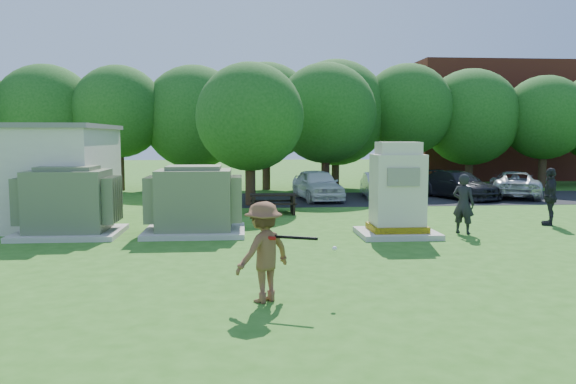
{
  "coord_description": "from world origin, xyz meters",
  "views": [
    {
      "loc": [
        -1.37,
        -12.53,
        2.93
      ],
      "look_at": [
        0.0,
        4.0,
        1.3
      ],
      "focal_mm": 35.0,
      "sensor_mm": 36.0,
      "label": 1
    }
  ],
  "objects": [
    {
      "name": "batting_equipment",
      "position": [
        -0.42,
        -2.85,
        1.13
      ],
      "size": [
        1.35,
        0.48,
        0.34
      ],
      "color": "black",
      "rests_on": "ground"
    },
    {
      "name": "car_silver_a",
      "position": [
        5.17,
        13.95,
        0.62
      ],
      "size": [
        1.69,
        3.9,
        1.25
      ],
      "primitive_type": "imported",
      "rotation": [
        0.0,
        0.0,
        3.04
      ],
      "color": "silver",
      "rests_on": "ground"
    },
    {
      "name": "parking_strip",
      "position": [
        7.0,
        13.5,
        0.01
      ],
      "size": [
        20.0,
        6.0,
        0.01
      ],
      "primitive_type": "cube",
      "color": "#232326",
      "rests_on": "ground"
    },
    {
      "name": "person_by_generator",
      "position": [
        5.33,
        3.85,
        0.91
      ],
      "size": [
        0.79,
        0.77,
        1.82
      ],
      "primitive_type": "imported",
      "rotation": [
        0.0,
        0.0,
        2.42
      ],
      "color": "black",
      "rests_on": "ground"
    },
    {
      "name": "generator_cabinet",
      "position": [
        3.22,
        3.62,
        1.22
      ],
      "size": [
        2.29,
        1.87,
        2.79
      ],
      "color": "beige",
      "rests_on": "ground"
    },
    {
      "name": "batter",
      "position": [
        -0.99,
        -2.73,
        0.9
      ],
      "size": [
        1.32,
        1.25,
        1.8
      ],
      "primitive_type": "imported",
      "rotation": [
        0.0,
        0.0,
        3.82
      ],
      "color": "brown",
      "rests_on": "ground"
    },
    {
      "name": "ground",
      "position": [
        0.0,
        0.0,
        0.0
      ],
      "size": [
        120.0,
        120.0,
        0.0
      ],
      "primitive_type": "plane",
      "color": "#2D6619",
      "rests_on": "ground"
    },
    {
      "name": "car_silver_b",
      "position": [
        11.85,
        13.66,
        0.64
      ],
      "size": [
        3.66,
        5.03,
        1.27
      ],
      "primitive_type": "imported",
      "rotation": [
        0.0,
        0.0,
        2.76
      ],
      "color": "silver",
      "rests_on": "ground"
    },
    {
      "name": "person_walking_right",
      "position": [
        8.85,
        5.21,
        0.96
      ],
      "size": [
        0.93,
        1.21,
        1.91
      ],
      "primitive_type": "imported",
      "rotation": [
        0.0,
        0.0,
        4.23
      ],
      "color": "#232227",
      "rests_on": "ground"
    },
    {
      "name": "brick_building",
      "position": [
        18.0,
        27.0,
        4.0
      ],
      "size": [
        15.0,
        8.0,
        8.0
      ],
      "primitive_type": "cube",
      "color": "maroon",
      "rests_on": "ground"
    },
    {
      "name": "car_white",
      "position": [
        2.13,
        13.24,
        0.72
      ],
      "size": [
        2.27,
        4.42,
        1.44
      ],
      "primitive_type": "imported",
      "rotation": [
        0.0,
        0.0,
        0.14
      ],
      "color": "white",
      "rests_on": "ground"
    },
    {
      "name": "tree_row",
      "position": [
        1.75,
        18.5,
        4.15
      ],
      "size": [
        41.3,
        13.3,
        7.3
      ],
      "color": "#47301E",
      "rests_on": "ground"
    },
    {
      "name": "transformer_left",
      "position": [
        -6.5,
        4.5,
        0.97
      ],
      "size": [
        3.0,
        2.4,
        2.07
      ],
      "color": "beige",
      "rests_on": "ground"
    },
    {
      "name": "car_dark",
      "position": [
        8.93,
        13.37,
        0.66
      ],
      "size": [
        3.28,
        4.87,
        1.31
      ],
      "primitive_type": "imported",
      "rotation": [
        0.0,
        0.0,
        0.35
      ],
      "color": "black",
      "rests_on": "ground"
    },
    {
      "name": "transformer_right",
      "position": [
        -2.8,
        4.5,
        0.97
      ],
      "size": [
        3.0,
        2.4,
        2.07
      ],
      "color": "beige",
      "rests_on": "ground"
    },
    {
      "name": "picnic_table",
      "position": [
        -0.18,
        8.83,
        0.47
      ],
      "size": [
        1.75,
        1.31,
        0.75
      ],
      "color": "black",
      "rests_on": "ground"
    }
  ]
}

